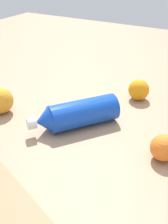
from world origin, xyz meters
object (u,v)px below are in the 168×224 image
Objects in this scene: water_bottle at (76,114)px; orange_3 at (139,90)px; orange_2 at (164,148)px; orange_1 at (0,101)px.

water_bottle is 3.55× the size of orange_3.
orange_1 is at bearing 2.39° from orange_2.
orange_1 reaches higher than water_bottle.
water_bottle is 3.77× the size of orange_2.
orange_3 reaches higher than orange_2.
orange_1 is at bearing -43.01° from water_bottle.
water_bottle is at bearing -168.63° from orange_1.
orange_2 is at bearing -177.61° from orange_1.
orange_1 reaches higher than orange_3.
orange_3 is (-0.33, -0.29, -0.01)m from orange_1.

